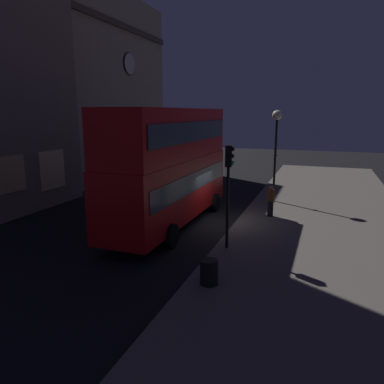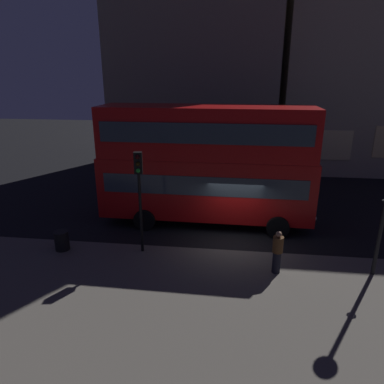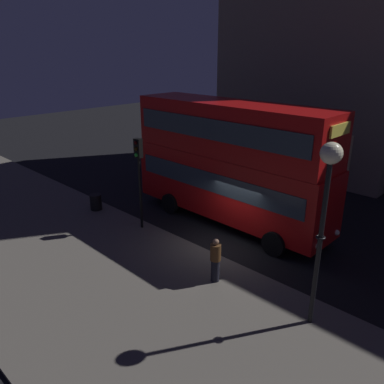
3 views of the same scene
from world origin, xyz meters
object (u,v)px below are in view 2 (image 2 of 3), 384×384
traffic_light_near_kerb (139,182)px  litter_bin (62,241)px  double_decker_bus (206,161)px  pedestrian (277,252)px

traffic_light_near_kerb → litter_bin: bearing=174.1°
double_decker_bus → pedestrian: (3.05, -4.51, -2.23)m
litter_bin → traffic_light_near_kerb: bearing=4.6°
double_decker_bus → pedestrian: bearing=-55.3°
pedestrian → double_decker_bus: bearing=-77.3°
double_decker_bus → traffic_light_near_kerb: bearing=-122.8°
traffic_light_near_kerb → litter_bin: 4.29m
pedestrian → litter_bin: 8.80m
traffic_light_near_kerb → double_decker_bus: bearing=46.1°
double_decker_bus → litter_bin: (-5.71, -3.79, -2.67)m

